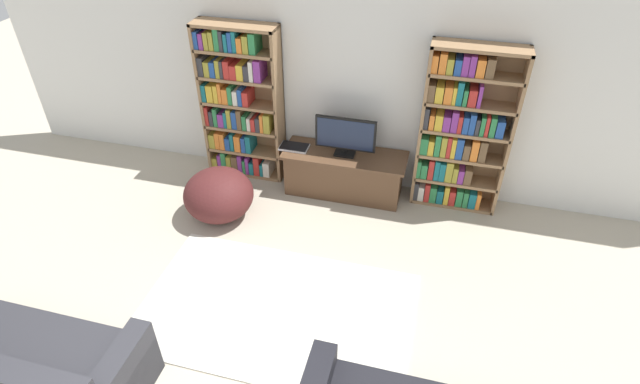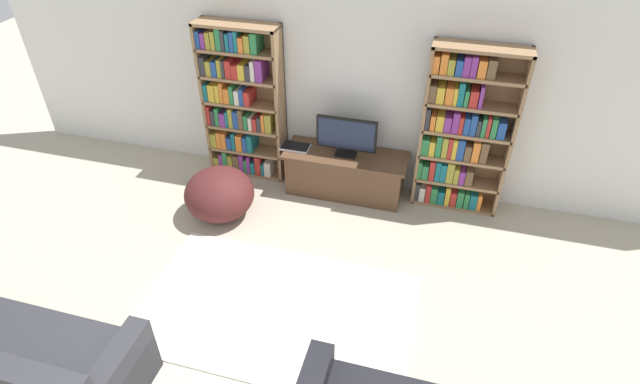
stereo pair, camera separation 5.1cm
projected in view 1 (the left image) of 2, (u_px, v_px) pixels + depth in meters
wall_back at (348, 83)px, 5.68m from camera, size 8.80×0.06×2.60m
bookshelf_left at (239, 104)px, 6.01m from camera, size 0.98×0.30×1.93m
bookshelf_right at (460, 133)px, 5.49m from camera, size 0.98×0.30×1.93m
tv_stand at (344, 173)px, 6.03m from camera, size 1.46×0.53×0.54m
television at (345, 136)px, 5.71m from camera, size 0.71×0.16×0.48m
laptop at (294, 147)px, 5.97m from camera, size 0.34×0.21×0.03m
area_rug at (277, 310)px, 4.68m from camera, size 2.53×1.56×0.02m
couch_left_sectional at (17, 368)px, 3.88m from camera, size 1.93×0.83×0.80m
beanbag_ottoman at (219, 195)px, 5.65m from camera, size 0.79×0.79×0.58m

